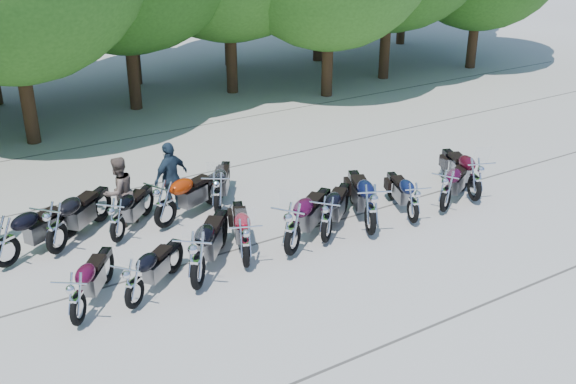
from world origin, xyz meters
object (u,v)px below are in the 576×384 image
motorcycle_6 (371,208)px  motorcycle_10 (4,241)px  motorcycle_9 (476,178)px  motorcycle_14 (217,192)px  motorcycle_12 (117,219)px  motorcycle_7 (414,202)px  motorcycle_13 (165,203)px  rider_2 (171,177)px  motorcycle_1 (133,283)px  motorcycle_5 (327,218)px  motorcycle_2 (197,259)px  motorcycle_3 (245,242)px  motorcycle_0 (77,298)px  motorcycle_4 (292,228)px  motorcycle_8 (446,190)px  rider_1 (119,192)px  motorcycle_11 (55,227)px

motorcycle_6 → motorcycle_10: 7.98m
motorcycle_9 → motorcycle_14: size_ratio=1.06×
motorcycle_6 → motorcycle_12: 5.77m
motorcycle_7 → motorcycle_12: (-6.34, 2.77, 0.02)m
motorcycle_12 → motorcycle_13: size_ratio=0.88×
motorcycle_7 → rider_2: size_ratio=1.16×
motorcycle_1 → motorcycle_5: bearing=-125.0°
motorcycle_2 → motorcycle_7: bearing=-139.6°
motorcycle_5 → motorcycle_6: (1.06, -0.23, 0.07)m
motorcycle_6 → motorcycle_10: size_ratio=1.06×
motorcycle_1 → motorcycle_3: motorcycle_3 is taller
motorcycle_13 → motorcycle_14: size_ratio=1.08×
motorcycle_1 → motorcycle_0: bearing=50.4°
motorcycle_5 → motorcycle_2: bearing=53.7°
motorcycle_2 → rider_2: bearing=-65.1°
motorcycle_4 → motorcycle_7: size_ratio=1.21×
motorcycle_10 → motorcycle_7: bearing=-136.9°
motorcycle_4 → motorcycle_10: (-5.40, 2.74, -0.04)m
motorcycle_2 → motorcycle_4: size_ratio=1.00×
motorcycle_0 → motorcycle_13: motorcycle_13 is taller
motorcycle_5 → motorcycle_6: motorcycle_6 is taller
motorcycle_8 → motorcycle_9: motorcycle_9 is taller
motorcycle_10 → motorcycle_13: bearing=-119.1°
motorcycle_10 → motorcycle_14: motorcycle_10 is taller
motorcycle_1 → motorcycle_13: (1.80, 2.85, 0.10)m
motorcycle_6 → motorcycle_7: (1.26, -0.04, -0.13)m
motorcycle_13 → rider_1: bearing=21.6°
motorcycle_12 → motorcycle_14: (2.57, 0.10, 0.03)m
motorcycle_5 → motorcycle_11: motorcycle_11 is taller
motorcycle_12 → motorcycle_14: 2.57m
motorcycle_5 → rider_1: (-3.63, 3.39, 0.22)m
motorcycle_12 → motorcycle_13: (1.19, 0.09, 0.08)m
motorcycle_5 → motorcycle_6: bearing=-143.4°
motorcycle_1 → motorcycle_10: size_ratio=0.87×
motorcycle_6 → motorcycle_8: (2.36, 0.00, -0.09)m
motorcycle_5 → motorcycle_7: (2.32, -0.27, -0.05)m
motorcycle_1 → motorcycle_13: 3.37m
motorcycle_1 → motorcycle_10: 3.38m
motorcycle_3 → motorcycle_9: motorcycle_9 is taller
motorcycle_5 → motorcycle_9: motorcycle_9 is taller
motorcycle_10 → motorcycle_12: (2.37, -0.13, -0.06)m
motorcycle_1 → motorcycle_5: (4.63, 0.26, 0.06)m
rider_1 → rider_2: bearing=164.5°
motorcycle_9 → rider_1: size_ratio=1.39×
motorcycle_5 → motorcycle_7: 2.34m
motorcycle_1 → motorcycle_6: bearing=-128.0°
motorcycle_5 → rider_2: 4.18m
motorcycle_8 → motorcycle_10: bearing=44.9°
motorcycle_11 → motorcycle_14: 3.88m
motorcycle_7 → motorcycle_11: 8.20m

